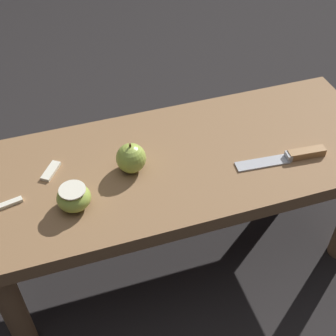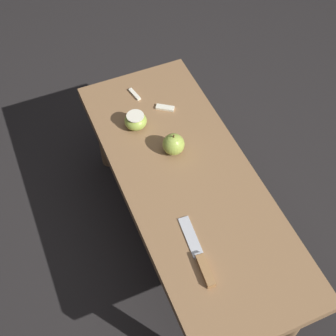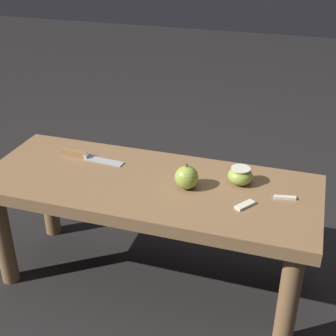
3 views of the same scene
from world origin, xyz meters
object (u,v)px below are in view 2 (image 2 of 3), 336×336
at_px(wooden_bench, 188,191).
at_px(knife, 201,261).
at_px(apple_whole, 175,144).
at_px(apple_cut, 136,121).

height_order(wooden_bench, knife, knife).
distance_m(wooden_bench, apple_whole, 0.16).
relative_size(knife, apple_whole, 2.85).
height_order(knife, apple_whole, apple_whole).
bearing_deg(apple_whole, knife, 166.90).
height_order(knife, apple_cut, apple_cut).
bearing_deg(apple_cut, apple_whole, -152.23).
relative_size(apple_whole, apple_cut, 1.07).
xyz_separation_m(knife, apple_whole, (0.39, -0.09, 0.03)).
relative_size(wooden_bench, knife, 4.57).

